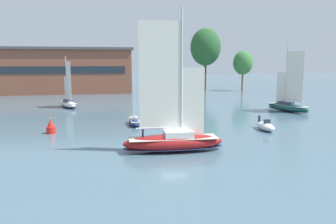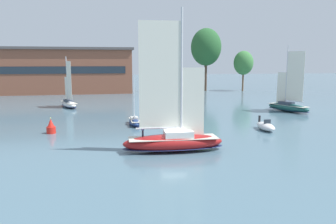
% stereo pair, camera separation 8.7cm
% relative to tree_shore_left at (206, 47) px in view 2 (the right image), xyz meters
% --- Properties ---
extents(ground_plane, '(400.00, 400.00, 0.00)m').
position_rel_tree_shore_left_xyz_m(ground_plane, '(-24.77, -68.39, -13.85)').
color(ground_plane, slate).
extents(waterfront_building, '(40.57, 17.54, 13.43)m').
position_rel_tree_shore_left_xyz_m(waterfront_building, '(-43.61, 3.01, -7.10)').
color(waterfront_building, brown).
rests_on(waterfront_building, ground).
extents(tree_shore_left, '(9.61, 9.61, 19.79)m').
position_rel_tree_shore_left_xyz_m(tree_shore_left, '(0.00, 0.00, 0.00)').
color(tree_shore_left, '#4C3828').
rests_on(tree_shore_left, ground).
extents(tree_shore_center, '(6.17, 6.17, 12.71)m').
position_rel_tree_shore_left_xyz_m(tree_shore_center, '(11.58, -2.87, -4.96)').
color(tree_shore_center, brown).
rests_on(tree_shore_center, ground).
extents(sailboat_main, '(10.91, 3.43, 14.84)m').
position_rel_tree_shore_left_xyz_m(sailboat_main, '(-24.75, -68.39, -12.69)').
color(sailboat_main, maroon).
rests_on(sailboat_main, ground).
extents(sailboat_moored_near_marina, '(4.74, 7.82, 10.42)m').
position_rel_tree_shore_left_xyz_m(sailboat_moored_near_marina, '(-39.28, -31.62, -12.99)').
color(sailboat_moored_near_marina, silver).
rests_on(sailboat_moored_near_marina, ground).
extents(sailboat_moored_mid_channel, '(5.73, 9.29, 12.38)m').
position_rel_tree_shore_left_xyz_m(sailboat_moored_mid_channel, '(2.32, -45.34, -12.86)').
color(sailboat_moored_mid_channel, '#194C47').
rests_on(sailboat_moored_mid_channel, ground).
extents(sailboat_moored_far_slip, '(1.70, 5.59, 7.66)m').
position_rel_tree_shore_left_xyz_m(sailboat_moored_far_slip, '(-27.54, -53.16, -13.33)').
color(sailboat_moored_far_slip, navy).
rests_on(sailboat_moored_far_slip, ground).
extents(motor_tender, '(1.96, 4.52, 1.71)m').
position_rel_tree_shore_left_xyz_m(motor_tender, '(-10.04, -60.42, -13.30)').
color(motor_tender, silver).
rests_on(motor_tender, ground).
extents(channel_buoy, '(1.18, 1.18, 2.13)m').
position_rel_tree_shore_left_xyz_m(channel_buoy, '(-38.94, -56.94, -13.01)').
color(channel_buoy, red).
rests_on(channel_buoy, ground).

